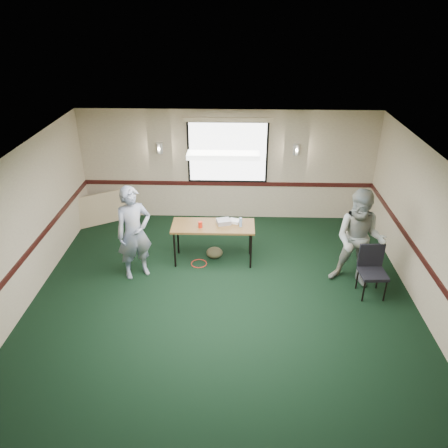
{
  "coord_description": "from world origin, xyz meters",
  "views": [
    {
      "loc": [
        0.23,
        -5.88,
        4.98
      ],
      "look_at": [
        0.0,
        1.3,
        1.2
      ],
      "focal_mm": 35.0,
      "sensor_mm": 36.0,
      "label": 1
    }
  ],
  "objects_px": {
    "projector": "(224,222)",
    "person_right": "(359,240)",
    "conference_chair": "(372,267)",
    "person_left": "(134,233)",
    "folding_table": "(213,228)"
  },
  "relations": [
    {
      "from": "projector",
      "to": "person_right",
      "type": "height_order",
      "value": "person_right"
    },
    {
      "from": "projector",
      "to": "conference_chair",
      "type": "bearing_deg",
      "value": -36.67
    },
    {
      "from": "projector",
      "to": "person_right",
      "type": "relative_size",
      "value": 0.14
    },
    {
      "from": "person_right",
      "to": "person_left",
      "type": "bearing_deg",
      "value": -160.4
    },
    {
      "from": "conference_chair",
      "to": "person_right",
      "type": "height_order",
      "value": "person_right"
    },
    {
      "from": "person_right",
      "to": "projector",
      "type": "bearing_deg",
      "value": -175.81
    },
    {
      "from": "folding_table",
      "to": "conference_chair",
      "type": "distance_m",
      "value": 3.15
    },
    {
      "from": "person_right",
      "to": "folding_table",
      "type": "bearing_deg",
      "value": -173.13
    },
    {
      "from": "person_left",
      "to": "person_right",
      "type": "distance_m",
      "value": 4.24
    },
    {
      "from": "person_left",
      "to": "person_right",
      "type": "height_order",
      "value": "person_right"
    },
    {
      "from": "projector",
      "to": "conference_chair",
      "type": "height_order",
      "value": "conference_chair"
    },
    {
      "from": "projector",
      "to": "conference_chair",
      "type": "distance_m",
      "value": 2.99
    },
    {
      "from": "folding_table",
      "to": "person_left",
      "type": "xyz_separation_m",
      "value": [
        -1.48,
        -0.57,
        0.17
      ]
    },
    {
      "from": "projector",
      "to": "person_left",
      "type": "distance_m",
      "value": 1.81
    },
    {
      "from": "person_left",
      "to": "person_right",
      "type": "xyz_separation_m",
      "value": [
        4.23,
        -0.17,
        0.03
      ]
    }
  ]
}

